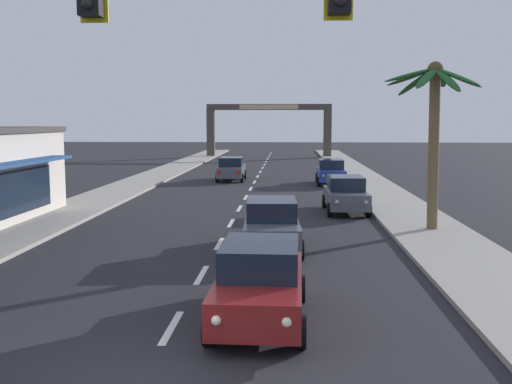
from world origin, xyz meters
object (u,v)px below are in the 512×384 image
sedan_parked_mid_kerb (345,194)px  sedan_lead_at_stop_bar (260,282)px  traffic_signal_mast (353,37)px  palm_right_second (434,111)px  sedan_third_in_queue (271,224)px  town_gateway_arch (269,122)px  sedan_parked_nearest_kerb (331,172)px  sedan_oncoming_far (231,169)px

sedan_parked_mid_kerb → sedan_lead_at_stop_bar: bearing=-102.0°
traffic_signal_mast → palm_right_second: traffic_signal_mast is taller
sedan_third_in_queue → town_gateway_arch: bearing=92.1°
sedan_parked_nearest_kerb → town_gateway_arch: 30.54m
traffic_signal_mast → sedan_oncoming_far: size_ratio=2.45×
sedan_lead_at_stop_bar → sedan_parked_mid_kerb: 15.61m
traffic_signal_mast → sedan_parked_mid_kerb: size_ratio=2.44×
sedan_third_in_queue → sedan_parked_mid_kerb: size_ratio=1.01×
town_gateway_arch → traffic_signal_mast: bearing=-86.9°
traffic_signal_mast → sedan_third_in_queue: traffic_signal_mast is taller
sedan_lead_at_stop_bar → palm_right_second: 12.62m
sedan_parked_nearest_kerb → sedan_parked_mid_kerb: bearing=-90.8°
palm_right_second → sedan_parked_nearest_kerb: bearing=98.7°
palm_right_second → town_gateway_arch: size_ratio=0.44×
palm_right_second → sedan_parked_mid_kerb: bearing=119.9°
sedan_parked_mid_kerb → town_gateway_arch: 42.52m
sedan_lead_at_stop_bar → sedan_third_in_queue: 6.93m
sedan_lead_at_stop_bar → sedan_parked_nearest_kerb: bearing=82.9°
sedan_oncoming_far → town_gateway_arch: town_gateway_arch is taller
sedan_parked_nearest_kerb → sedan_parked_mid_kerb: size_ratio=1.00×
sedan_third_in_queue → palm_right_second: palm_right_second is taller
sedan_third_in_queue → town_gateway_arch: size_ratio=0.31×
sedan_lead_at_stop_bar → sedan_oncoming_far: (-3.53, 29.57, 0.00)m
sedan_third_in_queue → traffic_signal_mast: bearing=-82.0°
sedan_lead_at_stop_bar → town_gateway_arch: 57.48m
traffic_signal_mast → town_gateway_arch: 60.88m
sedan_third_in_queue → sedan_parked_nearest_kerb: 20.79m
sedan_oncoming_far → palm_right_second: (9.57, -19.15, 3.77)m
sedan_third_in_queue → sedan_oncoming_far: size_ratio=1.01×
sedan_parked_nearest_kerb → sedan_parked_mid_kerb: same height
sedan_oncoming_far → sedan_parked_mid_kerb: (6.78, -14.31, 0.00)m
sedan_third_in_queue → town_gateway_arch: (-1.84, 50.42, 3.23)m
sedan_lead_at_stop_bar → sedan_parked_nearest_kerb: 27.66m
sedan_third_in_queue → palm_right_second: size_ratio=0.70×
sedan_third_in_queue → town_gateway_arch: town_gateway_arch is taller
sedan_third_in_queue → palm_right_second: 7.90m
traffic_signal_mast → sedan_parked_mid_kerb: 19.31m
traffic_signal_mast → sedan_lead_at_stop_bar: size_ratio=2.44×
sedan_third_in_queue → sedan_parked_mid_kerb: same height
sedan_oncoming_far → sedan_third_in_queue: bearing=-81.1°
sedan_parked_nearest_kerb → town_gateway_arch: size_ratio=0.30×
town_gateway_arch → sedan_lead_at_stop_bar: bearing=-88.2°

